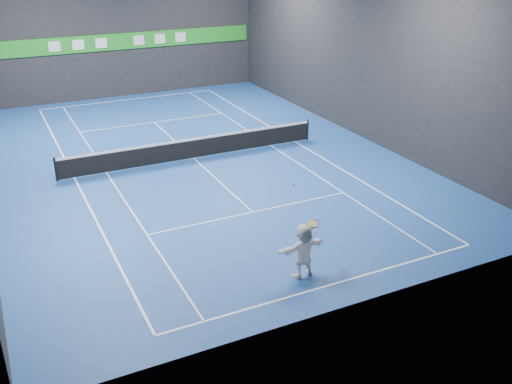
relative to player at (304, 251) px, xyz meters
name	(u,v)px	position (x,y,z in m)	size (l,w,h in m)	color
ground	(194,158)	(0.54, 11.06, -0.88)	(26.00, 26.00, 0.00)	#1A4491
wall_back	(118,25)	(0.54, 24.06, 3.62)	(18.00, 0.10, 9.00)	black
wall_front	(366,156)	(0.54, -1.94, 3.62)	(18.00, 0.10, 9.00)	black
wall_right	(358,47)	(9.54, 11.06, 3.62)	(0.10, 26.00, 9.00)	black
baseline_near	(332,284)	(0.54, -0.83, -0.88)	(10.98, 0.08, 0.01)	white
baseline_far	(129,99)	(0.54, 22.95, -0.88)	(10.98, 0.08, 0.01)	white
sideline_doubles_left	(74,178)	(-4.95, 11.06, -0.88)	(0.08, 23.78, 0.01)	white
sideline_doubles_right	(295,142)	(6.03, 11.06, -0.88)	(0.08, 23.78, 0.01)	white
sideline_singles_left	(106,173)	(-3.57, 11.06, -0.88)	(0.06, 23.78, 0.01)	white
sideline_singles_right	(271,146)	(4.65, 11.06, -0.88)	(0.06, 23.78, 0.01)	white
service_line_near	(253,212)	(0.54, 4.66, -0.88)	(8.23, 0.06, 0.01)	white
service_line_far	(154,122)	(0.54, 17.46, -0.88)	(8.23, 0.06, 0.01)	white
center_service_line	(194,158)	(0.54, 11.06, -0.88)	(0.06, 12.80, 0.01)	white
player	(304,251)	(0.00, 0.00, 0.00)	(1.63, 0.52, 1.76)	white
tennis_ball	(293,184)	(-0.40, 0.05, 2.24)	(0.07, 0.07, 0.07)	#C7F328
tennis_net	(193,148)	(0.54, 11.06, -0.34)	(12.50, 0.10, 1.07)	black
sponsor_banner	(120,42)	(0.54, 24.00, 2.62)	(17.64, 0.11, 1.00)	#209624
tennis_racket	(314,225)	(0.36, 0.05, 0.76)	(0.44, 0.35, 0.59)	red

